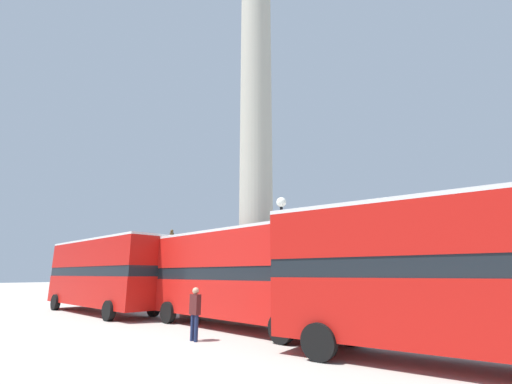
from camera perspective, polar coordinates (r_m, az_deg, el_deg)
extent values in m
plane|color=#ADA89E|center=(20.19, 0.00, -20.06)|extent=(200.00, 200.00, 0.00)
cube|color=#A39E8E|center=(20.14, 0.00, -18.46)|extent=(5.91, 5.91, 1.13)
cube|color=#A39E8E|center=(20.07, 0.00, -15.23)|extent=(4.26, 4.26, 1.13)
cylinder|color=#A39E8E|center=(22.40, 0.00, 12.89)|extent=(2.01, 2.01, 19.99)
cube|color=red|center=(15.82, -3.05, -17.21)|extent=(10.43, 3.49, 1.55)
cube|color=black|center=(15.79, -3.00, -13.41)|extent=(10.43, 3.44, 0.55)
cube|color=red|center=(15.83, -2.96, -9.65)|extent=(10.43, 3.49, 1.52)
cube|color=silver|center=(15.90, -2.92, -6.70)|extent=(10.43, 3.49, 0.12)
cylinder|color=black|center=(14.51, 11.17, -20.40)|extent=(1.02, 0.39, 1.00)
cylinder|color=black|center=(12.52, 4.27, -21.75)|extent=(1.02, 0.39, 1.00)
cylinder|color=black|center=(19.43, -7.73, -18.72)|extent=(1.02, 0.39, 1.00)
cylinder|color=black|center=(17.99, -14.45, -18.86)|extent=(1.02, 0.39, 1.00)
cube|color=#B7140F|center=(23.78, -24.29, -14.68)|extent=(11.36, 3.29, 1.68)
cube|color=black|center=(23.76, -24.02, -12.00)|extent=(11.36, 3.24, 0.55)
cube|color=#B7140F|center=(23.79, -23.78, -9.50)|extent=(11.36, 3.29, 1.53)
cube|color=silver|center=(23.85, -23.59, -7.52)|extent=(11.36, 3.29, 0.12)
cylinder|color=black|center=(20.93, -16.72, -17.91)|extent=(1.02, 0.37, 1.00)
cylinder|color=black|center=(19.74, -23.34, -17.70)|extent=(1.02, 0.37, 1.00)
cylinder|color=black|center=(27.93, -25.30, -15.98)|extent=(1.02, 0.37, 1.00)
cylinder|color=black|center=(27.05, -30.42, -15.55)|extent=(1.02, 0.37, 1.00)
cube|color=#B7140F|center=(10.51, 32.30, -16.70)|extent=(10.44, 3.22, 1.70)
cube|color=black|center=(10.47, 31.51, -10.60)|extent=(10.44, 3.18, 0.55)
cube|color=#B7140F|center=(10.53, 30.86, -5.30)|extent=(10.44, 3.22, 1.41)
cube|color=silver|center=(10.64, 30.36, -1.23)|extent=(10.44, 3.22, 0.12)
cylinder|color=black|center=(12.57, 15.46, -21.29)|extent=(1.02, 0.37, 1.00)
cylinder|color=black|center=(10.33, 10.46, -23.34)|extent=(1.02, 0.37, 1.00)
cube|color=#A39E8E|center=(30.88, -14.33, -14.85)|extent=(4.00, 3.02, 2.73)
ellipsoid|color=brown|center=(30.94, -14.00, -9.20)|extent=(2.12, 1.22, 1.05)
cone|color=brown|center=(30.26, -12.70, -8.29)|extent=(1.06, 0.66, 1.10)
cylinder|color=brown|center=(31.02, -13.90, -7.41)|extent=(0.36, 0.36, 0.90)
sphere|color=brown|center=(31.08, -13.84, -6.33)|extent=(0.28, 0.28, 0.28)
cylinder|color=brown|center=(30.60, -12.88, -11.29)|extent=(0.20, 0.20, 1.17)
cylinder|color=brown|center=(30.21, -13.69, -11.23)|extent=(0.20, 0.20, 1.17)
cylinder|color=brown|center=(31.56, -14.54, -11.26)|extent=(0.20, 0.20, 1.17)
cylinder|color=brown|center=(31.18, -15.34, -11.19)|extent=(0.20, 0.20, 1.17)
cylinder|color=black|center=(16.16, 4.59, -20.94)|extent=(0.31, 0.31, 0.40)
cylinder|color=black|center=(16.02, 4.42, -12.05)|extent=(0.14, 0.14, 5.40)
sphere|color=white|center=(16.36, 4.23, -1.71)|extent=(0.48, 0.48, 0.48)
cylinder|color=#192347|center=(13.31, -10.57, -21.32)|extent=(0.14, 0.14, 0.89)
cylinder|color=#192347|center=(13.09, -9.94, -21.48)|extent=(0.14, 0.14, 0.89)
cube|color=#471919|center=(13.11, -10.10, -17.96)|extent=(0.51, 0.27, 0.70)
sphere|color=tan|center=(13.08, -10.02, -15.91)|extent=(0.24, 0.24, 0.24)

